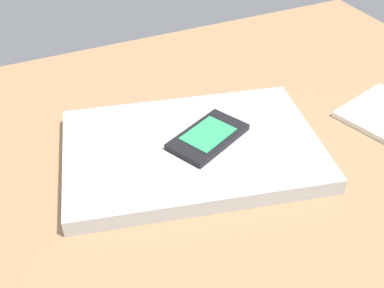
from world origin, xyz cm
name	(u,v)px	position (x,y,z in cm)	size (l,w,h in cm)	color
desk_surface	(155,201)	(0.00, 0.00, 1.50)	(120.00, 80.00, 3.00)	#9E7751
laptop_closed	(192,149)	(-7.04, -4.30, 4.09)	(32.80, 21.45, 2.19)	#B7BABC
cell_phone_on_laptop	(208,137)	(-9.25, -4.09, 5.64)	(11.96, 9.78, 0.97)	black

